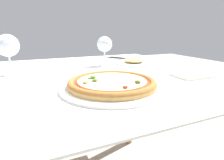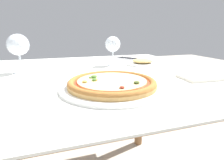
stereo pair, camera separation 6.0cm
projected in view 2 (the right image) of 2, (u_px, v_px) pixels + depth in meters
dining_table at (66, 92)px, 0.82m from camera, size 1.36×1.05×0.71m
pizza_plate at (112, 84)px, 0.61m from camera, size 0.34×0.34×0.04m
wine_glass_far_left at (113, 45)px, 0.99m from camera, size 0.08×0.08×0.16m
wine_glass_far_right at (18, 45)px, 0.81m from camera, size 0.09×0.09×0.17m
cell_phone at (127, 59)px, 1.22m from camera, size 0.13×0.16×0.01m
side_plate at (142, 63)px, 1.04m from camera, size 0.18×0.18×0.03m
napkin_folded at (200, 77)px, 0.74m from camera, size 0.15×0.12×0.01m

